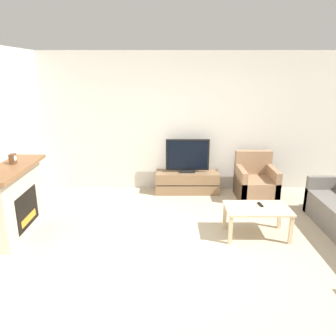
# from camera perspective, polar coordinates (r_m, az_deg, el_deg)

# --- Properties ---
(ground_plane) EXTENTS (24.00, 24.00, 0.00)m
(ground_plane) POSITION_cam_1_polar(r_m,az_deg,el_deg) (4.58, 5.66, -14.20)
(ground_plane) COLOR tan
(wall_back) EXTENTS (12.00, 0.06, 2.70)m
(wall_back) POSITION_cam_1_polar(r_m,az_deg,el_deg) (6.53, 3.91, 7.87)
(wall_back) COLOR beige
(wall_back) RESTS_ON ground
(fireplace) EXTENTS (0.51, 1.41, 1.03)m
(fireplace) POSITION_cam_1_polar(r_m,az_deg,el_deg) (5.34, -25.37, -4.97)
(fireplace) COLOR #B7A893
(fireplace) RESTS_ON ground
(mantel_clock) EXTENTS (0.08, 0.11, 0.15)m
(mantel_clock) POSITION_cam_1_polar(r_m,az_deg,el_deg) (5.29, -25.35, 1.45)
(mantel_clock) COLOR brown
(mantel_clock) RESTS_ON fireplace
(tv_stand) EXTENTS (1.24, 0.44, 0.42)m
(tv_stand) POSITION_cam_1_polar(r_m,az_deg,el_deg) (6.52, 3.39, -2.46)
(tv_stand) COLOR brown
(tv_stand) RESTS_ON ground
(tv) EXTENTS (0.84, 0.18, 0.66)m
(tv) POSITION_cam_1_polar(r_m,az_deg,el_deg) (6.37, 3.47, 1.95)
(tv) COLOR black
(tv) RESTS_ON tv_stand
(armchair) EXTENTS (0.70, 0.76, 0.86)m
(armchair) POSITION_cam_1_polar(r_m,az_deg,el_deg) (6.43, 15.02, -2.63)
(armchair) COLOR #937051
(armchair) RESTS_ON ground
(coffee_table) EXTENTS (0.92, 0.56, 0.45)m
(coffee_table) POSITION_cam_1_polar(r_m,az_deg,el_deg) (4.95, 15.33, -7.30)
(coffee_table) COLOR #CCB289
(coffee_table) RESTS_ON ground
(remote) EXTENTS (0.06, 0.15, 0.02)m
(remote) POSITION_cam_1_polar(r_m,az_deg,el_deg) (5.01, 15.84, -6.14)
(remote) COLOR black
(remote) RESTS_ON coffee_table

